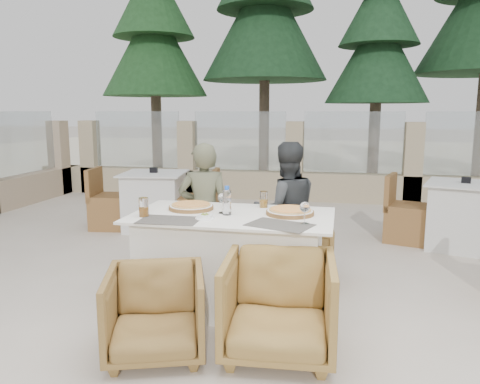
% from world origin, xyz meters
% --- Properties ---
extents(ground, '(80.00, 80.00, 0.00)m').
position_xyz_m(ground, '(0.00, 0.00, 0.00)').
color(ground, beige).
rests_on(ground, ground).
extents(sand_patch, '(30.00, 16.00, 0.01)m').
position_xyz_m(sand_patch, '(0.00, 14.00, 0.01)').
color(sand_patch, '#FAEECC').
rests_on(sand_patch, ground).
extents(perimeter_wall_far, '(10.00, 0.34, 1.60)m').
position_xyz_m(perimeter_wall_far, '(0.00, 4.80, 0.80)').
color(perimeter_wall_far, tan).
rests_on(perimeter_wall_far, ground).
extents(pine_far_left, '(2.42, 2.42, 5.50)m').
position_xyz_m(pine_far_left, '(-3.50, 7.00, 2.75)').
color(pine_far_left, '#204B22').
rests_on(pine_far_left, ground).
extents(pine_mid_left, '(2.86, 2.86, 6.50)m').
position_xyz_m(pine_mid_left, '(-1.00, 7.50, 3.25)').
color(pine_mid_left, '#193C1F').
rests_on(pine_mid_left, ground).
extents(pine_centre, '(2.20, 2.20, 5.00)m').
position_xyz_m(pine_centre, '(1.50, 7.20, 2.50)').
color(pine_centre, '#1B4022').
rests_on(pine_centre, ground).
extents(dining_table, '(1.60, 0.90, 0.77)m').
position_xyz_m(dining_table, '(-0.02, 0.03, 0.39)').
color(dining_table, white).
rests_on(dining_table, ground).
extents(placemat_near_left, '(0.46, 0.31, 0.00)m').
position_xyz_m(placemat_near_left, '(-0.44, -0.27, 0.77)').
color(placemat_near_left, '#514C46').
rests_on(placemat_near_left, dining_table).
extents(placemat_near_right, '(0.52, 0.43, 0.00)m').
position_xyz_m(placemat_near_right, '(0.40, -0.25, 0.77)').
color(placemat_near_right, '#544F48').
rests_on(placemat_near_right, dining_table).
extents(pizza_left, '(0.44, 0.44, 0.05)m').
position_xyz_m(pizza_left, '(-0.40, 0.15, 0.79)').
color(pizza_left, orange).
rests_on(pizza_left, dining_table).
extents(pizza_right, '(0.42, 0.42, 0.05)m').
position_xyz_m(pizza_right, '(0.43, 0.12, 0.79)').
color(pizza_right, orange).
rests_on(pizza_right, dining_table).
extents(water_bottle, '(0.08, 0.08, 0.23)m').
position_xyz_m(water_bottle, '(-0.06, 0.01, 0.89)').
color(water_bottle, '#ADCDE4').
rests_on(water_bottle, dining_table).
extents(wine_glass_centre, '(0.08, 0.08, 0.18)m').
position_xyz_m(wine_glass_centre, '(-0.11, 0.06, 0.86)').
color(wine_glass_centre, silver).
rests_on(wine_glass_centre, dining_table).
extents(wine_glass_corner, '(0.09, 0.09, 0.18)m').
position_xyz_m(wine_glass_corner, '(0.57, -0.17, 0.86)').
color(wine_glass_corner, white).
rests_on(wine_glass_corner, dining_table).
extents(beer_glass_left, '(0.08, 0.08, 0.15)m').
position_xyz_m(beer_glass_left, '(-0.68, -0.20, 0.84)').
color(beer_glass_left, '#C2731B').
rests_on(beer_glass_left, dining_table).
extents(beer_glass_right, '(0.09, 0.09, 0.14)m').
position_xyz_m(beer_glass_right, '(0.18, 0.35, 0.84)').
color(beer_glass_right, orange).
rests_on(beer_glass_right, dining_table).
extents(olive_dish, '(0.13, 0.13, 0.04)m').
position_xyz_m(olive_dish, '(-0.19, -0.17, 0.79)').
color(olive_dish, white).
rests_on(olive_dish, dining_table).
extents(armchair_far_left, '(0.79, 0.81, 0.63)m').
position_xyz_m(armchair_far_left, '(-0.51, 0.89, 0.32)').
color(armchair_far_left, brown).
rests_on(armchair_far_left, ground).
extents(armchair_far_right, '(0.65, 0.67, 0.57)m').
position_xyz_m(armchair_far_right, '(0.46, 0.76, 0.28)').
color(armchair_far_right, brown).
rests_on(armchair_far_right, ground).
extents(armchair_near_left, '(0.79, 0.81, 0.58)m').
position_xyz_m(armchair_near_left, '(-0.33, -0.85, 0.29)').
color(armchair_near_left, olive).
rests_on(armchair_near_left, ground).
extents(armchair_near_right, '(0.77, 0.78, 0.67)m').
position_xyz_m(armchair_near_right, '(0.45, -0.66, 0.33)').
color(armchair_near_right, olive).
rests_on(armchair_near_right, ground).
extents(diner_left, '(0.53, 0.41, 1.31)m').
position_xyz_m(diner_left, '(-0.40, 0.53, 0.65)').
color(diner_left, '#575940').
rests_on(diner_left, ground).
extents(diner_right, '(0.77, 0.70, 1.31)m').
position_xyz_m(diner_right, '(0.33, 0.73, 0.65)').
color(diner_right, '#323436').
rests_on(diner_right, ground).
extents(bg_table_a, '(1.73, 1.03, 0.77)m').
position_xyz_m(bg_table_a, '(-1.63, 2.28, 0.39)').
color(bg_table_a, silver).
rests_on(bg_table_a, ground).
extents(bg_table_b, '(1.80, 1.24, 0.77)m').
position_xyz_m(bg_table_b, '(2.22, 2.19, 0.39)').
color(bg_table_b, silver).
rests_on(bg_table_b, ground).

